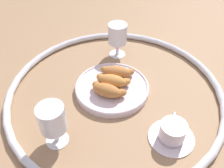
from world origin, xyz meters
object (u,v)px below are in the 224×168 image
object	(u,v)px
coffee_cup_near	(172,132)
juice_glass_left	(52,120)
juice_glass_right	(118,35)
pastry_plate	(112,88)
croissant_extra	(117,72)
croissant_small	(112,81)
croissant_large	(107,90)

from	to	relation	value
coffee_cup_near	juice_glass_left	distance (m)	0.34
juice_glass_right	juice_glass_left	bearing A→B (deg)	-114.73
pastry_plate	juice_glass_right	xyz separation A→B (m)	(0.03, 0.22, 0.08)
croissant_extra	coffee_cup_near	distance (m)	0.30
croissant_small	coffee_cup_near	world-z (taller)	croissant_small
pastry_plate	croissant_large	size ratio (longest dim) A/B	2.10
croissant_large	croissant_small	size ratio (longest dim) A/B	0.95
juice_glass_right	croissant_small	bearing A→B (deg)	-97.31
pastry_plate	croissant_small	xyz separation A→B (m)	(0.00, 0.00, 0.03)
croissant_small	croissant_extra	size ratio (longest dim) A/B	0.98
coffee_cup_near	juice_glass_right	distance (m)	0.45
pastry_plate	coffee_cup_near	world-z (taller)	coffee_cup_near
croissant_extra	pastry_plate	bearing A→B (deg)	-110.57
pastry_plate	juice_glass_left	size ratio (longest dim) A/B	1.87
pastry_plate	croissant_large	bearing A→B (deg)	-111.01
pastry_plate	coffee_cup_near	distance (m)	0.27
pastry_plate	croissant_large	world-z (taller)	croissant_large
coffee_cup_near	juice_glass_left	world-z (taller)	juice_glass_left
croissant_small	coffee_cup_near	size ratio (longest dim) A/B	0.97
croissant_extra	croissant_large	bearing A→B (deg)	-110.77
croissant_extra	juice_glass_right	bearing A→B (deg)	86.71
pastry_plate	juice_glass_left	world-z (taller)	juice_glass_left
croissant_extra	juice_glass_right	world-z (taller)	juice_glass_right
croissant_large	croissant_extra	distance (m)	0.10
croissant_small	croissant_extra	world-z (taller)	same
juice_glass_left	croissant_large	bearing A→B (deg)	47.34
croissant_large	coffee_cup_near	size ratio (longest dim) A/B	0.92
croissant_small	juice_glass_left	xyz separation A→B (m)	(-0.17, -0.21, 0.05)
juice_glass_left	juice_glass_right	bearing A→B (deg)	65.27
juice_glass_left	juice_glass_right	distance (m)	0.47
croissant_small	croissant_extra	bearing A→B (deg)	69.16
juice_glass_right	pastry_plate	bearing A→B (deg)	-97.44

